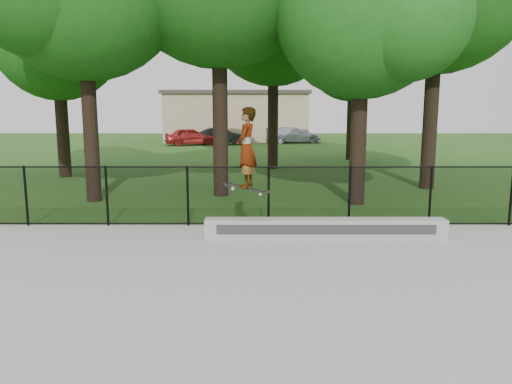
{
  "coord_description": "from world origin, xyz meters",
  "views": [
    {
      "loc": [
        -0.31,
        -6.22,
        3.0
      ],
      "look_at": [
        -0.31,
        4.2,
        1.2
      ],
      "focal_mm": 35.0,
      "sensor_mm": 36.0,
      "label": 1
    }
  ],
  "objects_px": {
    "car_b": "(221,136)",
    "skater_airborne": "(246,149)",
    "grind_ledge": "(325,228)",
    "car_c": "(294,135)",
    "car_a": "(191,137)"
  },
  "relations": [
    {
      "from": "car_a",
      "to": "skater_airborne",
      "type": "height_order",
      "value": "skater_airborne"
    },
    {
      "from": "grind_ledge",
      "to": "skater_airborne",
      "type": "bearing_deg",
      "value": -175.91
    },
    {
      "from": "car_b",
      "to": "grind_ledge",
      "type": "bearing_deg",
      "value": -170.06
    },
    {
      "from": "grind_ledge",
      "to": "car_b",
      "type": "xyz_separation_m",
      "value": [
        -4.3,
        28.58,
        0.39
      ]
    },
    {
      "from": "grind_ledge",
      "to": "car_c",
      "type": "bearing_deg",
      "value": 87.1
    },
    {
      "from": "car_b",
      "to": "car_c",
      "type": "xyz_separation_m",
      "value": [
        5.83,
        1.67,
        -0.01
      ]
    },
    {
      "from": "car_a",
      "to": "car_c",
      "type": "distance_m",
      "value": 8.51
    },
    {
      "from": "grind_ledge",
      "to": "car_b",
      "type": "bearing_deg",
      "value": 98.55
    },
    {
      "from": "car_a",
      "to": "car_c",
      "type": "relative_size",
      "value": 0.95
    },
    {
      "from": "grind_ledge",
      "to": "car_c",
      "type": "xyz_separation_m",
      "value": [
        1.53,
        30.24,
        0.37
      ]
    },
    {
      "from": "car_c",
      "to": "skater_airborne",
      "type": "bearing_deg",
      "value": 164.86
    },
    {
      "from": "skater_airborne",
      "to": "grind_ledge",
      "type": "bearing_deg",
      "value": 4.09
    },
    {
      "from": "car_a",
      "to": "car_c",
      "type": "height_order",
      "value": "car_a"
    },
    {
      "from": "grind_ledge",
      "to": "skater_airborne",
      "type": "relative_size",
      "value": 2.81
    },
    {
      "from": "car_b",
      "to": "skater_airborne",
      "type": "relative_size",
      "value": 1.91
    }
  ]
}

